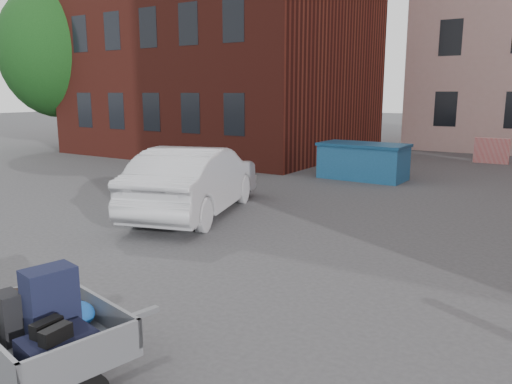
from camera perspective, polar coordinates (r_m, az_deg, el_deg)
The scene contains 6 objects.
ground at distance 8.86m, azimuth -5.75°, elevation -7.05°, with size 120.00×120.00×0.00m, color #38383A.
far_building at distance 38.14m, azimuth -9.06°, elevation 13.07°, with size 6.00×6.00×8.00m, color maroon.
tree at distance 26.45m, azimuth -21.91°, elevation 15.77°, with size 5.28×5.28×8.30m.
trailer at distance 5.27m, azimuth -22.99°, elevation -14.07°, with size 1.79×1.93×1.20m.
dumpster at distance 16.57m, azimuth 12.13°, elevation 3.48°, with size 2.81×1.50×1.16m.
silver_car at distance 11.59m, azimuth -6.94°, elevation 1.35°, with size 1.67×4.78×1.58m, color #B0B2B8.
Camera 1 is at (5.25, -6.56, 2.79)m, focal length 35.00 mm.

